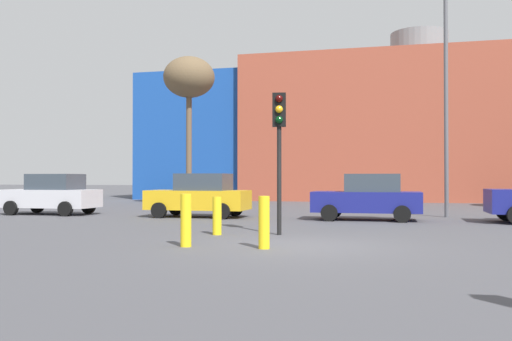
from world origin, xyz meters
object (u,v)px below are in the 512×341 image
at_px(bollard_yellow_2, 217,216).
at_px(parked_car_1, 200,195).
at_px(street_lamp, 446,86).
at_px(parked_car_2, 368,197).
at_px(traffic_light_island, 279,130).
at_px(bollard_yellow_0, 264,222).
at_px(parked_car_0, 52,194).
at_px(bollard_yellow_1, 186,220).
at_px(bare_tree_1, 189,79).

bearing_deg(bollard_yellow_2, parked_car_1, 113.71).
bearing_deg(street_lamp, bollard_yellow_2, -127.97).
bearing_deg(parked_car_2, traffic_light_island, 70.39).
bearing_deg(bollard_yellow_2, street_lamp, 52.03).
bearing_deg(parked_car_2, parked_car_1, 0.00).
xyz_separation_m(parked_car_2, bollard_yellow_0, (-1.83, -8.74, -0.27)).
bearing_deg(parked_car_0, bollard_yellow_1, 136.78).
xyz_separation_m(parked_car_2, bollard_yellow_1, (-3.59, -8.81, -0.25)).
bearing_deg(street_lamp, bare_tree_1, 153.20).
distance_m(bollard_yellow_2, street_lamp, 11.70).
xyz_separation_m(bare_tree_1, bollard_yellow_0, (8.45, -17.67, -6.55)).
height_order(bollard_yellow_1, bollard_yellow_2, bollard_yellow_1).
xyz_separation_m(parked_car_1, bare_tree_1, (-3.85, 8.93, 6.27)).
bearing_deg(parked_car_1, parked_car_2, -180.00).
xyz_separation_m(parked_car_1, parked_car_2, (6.44, 0.00, -0.01)).
height_order(traffic_light_island, bollard_yellow_2, traffic_light_island).
bearing_deg(parked_car_1, parked_car_0, 0.00).
xyz_separation_m(parked_car_1, traffic_light_island, (4.35, -5.85, 1.95)).
bearing_deg(bare_tree_1, bollard_yellow_0, -64.43).
distance_m(parked_car_2, bollard_yellow_1, 9.52).
xyz_separation_m(traffic_light_island, bollard_yellow_2, (-1.62, -0.36, -2.29)).
distance_m(parked_car_0, bollard_yellow_1, 12.87).
relative_size(parked_car_2, bollard_yellow_0, 3.42).
relative_size(bare_tree_1, bollard_yellow_1, 7.20).
distance_m(parked_car_1, bollard_yellow_2, 6.79).
distance_m(parked_car_0, bollard_yellow_2, 11.15).
distance_m(bollard_yellow_1, street_lamp, 13.62).
distance_m(parked_car_2, traffic_light_island, 6.52).
bearing_deg(bollard_yellow_0, traffic_light_island, 94.99).
height_order(parked_car_0, bollard_yellow_2, parked_car_0).
height_order(parked_car_2, street_lamp, street_lamp).
relative_size(parked_car_0, traffic_light_island, 1.03).
bearing_deg(bare_tree_1, bollard_yellow_1, -69.32).
xyz_separation_m(traffic_light_island, bare_tree_1, (-8.20, 14.79, 4.32)).
bearing_deg(street_lamp, parked_car_2, -142.03).
distance_m(bare_tree_1, bollard_yellow_2, 17.78).
bearing_deg(bollard_yellow_1, parked_car_1, 107.92).
relative_size(traffic_light_island, bollard_yellow_1, 3.25).
height_order(parked_car_1, bollard_yellow_1, parked_car_1).
xyz_separation_m(traffic_light_island, bollard_yellow_0, (0.25, -2.88, -2.23)).
bearing_deg(bollard_yellow_2, parked_car_0, 146.14).
xyz_separation_m(parked_car_0, bollard_yellow_2, (9.25, -6.21, -0.33)).
relative_size(parked_car_0, parked_car_2, 1.01).
bearing_deg(bollard_yellow_1, parked_car_2, 67.84).
bearing_deg(bare_tree_1, street_lamp, -26.80).
bearing_deg(bare_tree_1, bollard_yellow_2, -66.52).
bearing_deg(bare_tree_1, traffic_light_island, -60.99).
xyz_separation_m(parked_car_2, bollard_yellow_2, (-3.71, -6.21, -0.32)).
distance_m(parked_car_2, bollard_yellow_2, 7.24).
bearing_deg(parked_car_1, bollard_yellow_1, 107.92).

